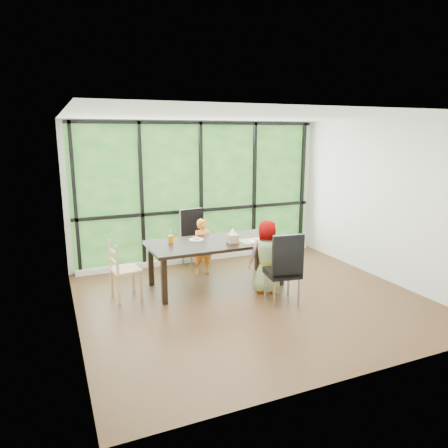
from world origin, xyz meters
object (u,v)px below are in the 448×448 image
at_px(dining_table, 216,263).
at_px(chair_interior_leather, 282,267).
at_px(child_toddler, 203,247).
at_px(plate_far, 196,240).
at_px(chair_end_beech, 126,270).
at_px(orange_cup, 171,239).
at_px(plate_near, 256,241).
at_px(chair_window_leather, 196,239).
at_px(green_cup, 271,236).
at_px(child_older, 268,256).
at_px(tissue_box, 233,239).

bearing_deg(dining_table, chair_interior_leather, -58.54).
xyz_separation_m(child_toddler, plate_far, (-0.27, -0.42, 0.26)).
bearing_deg(chair_interior_leather, chair_end_beech, -18.09).
height_order(plate_far, orange_cup, orange_cup).
bearing_deg(orange_cup, plate_far, 3.48).
height_order(chair_interior_leather, plate_near, chair_interior_leather).
distance_m(chair_window_leather, green_cup, 1.57).
height_order(chair_interior_leather, orange_cup, chair_interior_leather).
bearing_deg(child_older, plate_near, -64.56).
bearing_deg(dining_table, child_toddler, 90.00).
bearing_deg(chair_end_beech, plate_far, -90.36).
distance_m(child_toddler, plate_far, 0.56).
distance_m(dining_table, plate_far, 0.51).
relative_size(child_toddler, plate_far, 4.13).
bearing_deg(child_toddler, child_older, -56.87).
xyz_separation_m(plate_near, green_cup, (0.27, -0.01, 0.05)).
bearing_deg(plate_near, plate_far, 152.21).
relative_size(dining_table, green_cup, 17.99).
xyz_separation_m(chair_window_leather, child_toddler, (-0.02, -0.41, -0.04)).
bearing_deg(child_older, chair_interior_leather, 106.01).
bearing_deg(child_older, plate_far, -23.19).
xyz_separation_m(chair_end_beech, tissue_box, (1.68, -0.22, 0.37)).
height_order(plate_near, orange_cup, orange_cup).
bearing_deg(chair_interior_leather, orange_cup, -33.02).
height_order(chair_window_leather, green_cup, chair_window_leather).
distance_m(chair_window_leather, child_toddler, 0.41).
relative_size(child_toddler, green_cup, 8.26).
bearing_deg(chair_interior_leather, dining_table, -49.54).
height_order(dining_table, orange_cup, orange_cup).
xyz_separation_m(dining_table, child_older, (0.64, -0.58, 0.20)).
bearing_deg(orange_cup, green_cup, -15.50).
distance_m(chair_end_beech, child_older, 2.20).
relative_size(chair_end_beech, child_toddler, 0.90).
bearing_deg(chair_end_beech, dining_table, -99.55).
relative_size(plate_far, tissue_box, 1.56).
distance_m(chair_window_leather, child_older, 1.73).
height_order(chair_interior_leather, child_toddler, chair_interior_leather).
xyz_separation_m(child_toddler, child_older, (0.64, -1.20, 0.08)).
relative_size(chair_window_leather, plate_far, 4.46).
bearing_deg(chair_window_leather, chair_end_beech, -152.63).
xyz_separation_m(orange_cup, tissue_box, (0.92, -0.35, 0.00)).
xyz_separation_m(plate_far, tissue_box, (0.49, -0.38, 0.06)).
xyz_separation_m(dining_table, tissue_box, (0.22, -0.18, 0.44)).
bearing_deg(tissue_box, green_cup, -7.30).
bearing_deg(chair_interior_leather, green_cup, -97.67).
bearing_deg(dining_table, child_older, -42.03).
relative_size(chair_window_leather, tissue_box, 6.97).
relative_size(child_older, orange_cup, 9.16).
distance_m(chair_window_leather, plate_near, 1.43).
distance_m(child_older, plate_far, 1.21).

